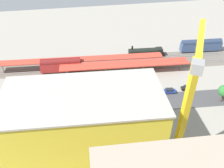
{
  "coord_description": "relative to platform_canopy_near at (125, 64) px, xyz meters",
  "views": [
    {
      "loc": [
        13.36,
        64.46,
        52.46
      ],
      "look_at": [
        1.26,
        -0.57,
        4.92
      ],
      "focal_mm": 38.09,
      "sensor_mm": 36.0,
      "label": 1
    }
  ],
  "objects": [
    {
      "name": "parked_car_1",
      "position": [
        -12.66,
        15.87,
        -3.29
      ],
      "size": [
        4.9,
        2.28,
        1.78
      ],
      "color": "black",
      "rests_on": "ground"
    },
    {
      "name": "parked_car_4",
      "position": [
        9.22,
        15.34,
        -3.36
      ],
      "size": [
        4.41,
        2.04,
        1.58
      ],
      "color": "black",
      "rests_on": "ground"
    },
    {
      "name": "platform_canopy_near",
      "position": [
        0.0,
        0.0,
        0.0
      ],
      "size": [
        51.5,
        9.17,
        4.3
      ],
      "color": "#C63D2D",
      "rests_on": "ground"
    },
    {
      "name": "street_tree_0",
      "position": [
        -3.96,
        23.24,
        0.19
      ],
      "size": [
        4.45,
        4.45,
        6.52
      ],
      "color": "brown",
      "rests_on": "ground"
    },
    {
      "name": "street_tree_4",
      "position": [
        42.41,
        23.56,
        0.31
      ],
      "size": [
        4.2,
        4.2,
        6.51
      ],
      "color": "brown",
      "rests_on": "ground"
    },
    {
      "name": "locomotive",
      "position": [
        -12.88,
        -11.68,
        -2.13
      ],
      "size": [
        16.73,
        4.19,
        5.37
      ],
      "color": "black",
      "rests_on": "ground"
    },
    {
      "name": "construction_roof_slab",
      "position": [
        18.88,
        38.7,
        17.14
      ],
      "size": [
        36.43,
        20.09,
        0.4
      ],
      "primitive_type": "cube",
      "rotation": [
        0.0,
        0.0,
        -0.07
      ],
      "color": "#ADA89E",
      "rests_on": "construction_building"
    },
    {
      "name": "street_tree_2",
      "position": [
        3.38,
        24.21,
        1.77
      ],
      "size": [
        5.65,
        5.65,
        8.69
      ],
      "color": "brown",
      "rests_on": "ground"
    },
    {
      "name": "freight_coach_far",
      "position": [
        25.01,
        -5.54,
        -0.87
      ],
      "size": [
        16.5,
        4.31,
        6.11
      ],
      "color": "black",
      "rests_on": "ground"
    },
    {
      "name": "parked_car_0",
      "position": [
        -19.87,
        15.3,
        -3.3
      ],
      "size": [
        4.58,
        2.16,
        1.77
      ],
      "color": "black",
      "rests_on": "ground"
    },
    {
      "name": "construction_building",
      "position": [
        18.88,
        38.7,
        6.43
      ],
      "size": [
        35.79,
        19.45,
        21.02
      ],
      "primitive_type": "cube",
      "rotation": [
        0.0,
        0.0,
        -0.07
      ],
      "color": "yellow",
      "rests_on": "ground"
    },
    {
      "name": "platform_canopy_far",
      "position": [
        17.41,
        -6.98,
        0.1
      ],
      "size": [
        68.74,
        9.25,
        4.39
      ],
      "color": "#C63D2D",
      "rests_on": "ground"
    },
    {
      "name": "rail_bed",
      "position": [
        6.49,
        -8.61,
        -4.07
      ],
      "size": [
        127.03,
        23.5,
        0.01
      ],
      "primitive_type": "cube",
      "rotation": [
        0.0,
        0.0,
        -0.07
      ],
      "color": "#665E54",
      "rests_on": "ground"
    },
    {
      "name": "parked_car_2",
      "position": [
        -5.67,
        15.75,
        -3.28
      ],
      "size": [
        4.77,
        2.21,
        1.8
      ],
      "color": "black",
      "rests_on": "ground"
    },
    {
      "name": "parked_car_3",
      "position": [
        1.84,
        15.44,
        -3.34
      ],
      "size": [
        4.6,
        2.34,
        1.65
      ],
      "color": "black",
      "rests_on": "ground"
    },
    {
      "name": "traffic_light",
      "position": [
        3.74,
        23.24,
        0.26
      ],
      "size": [
        0.5,
        0.36,
        6.55
      ],
      "color": "#333333",
      "rests_on": "ground"
    },
    {
      "name": "street_tree_1",
      "position": [
        -28.4,
        23.68,
        0.46
      ],
      "size": [
        4.0,
        4.0,
        6.56
      ],
      "color": "brown",
      "rests_on": "ground"
    },
    {
      "name": "box_truck_0",
      "position": [
        18.03,
        25.43,
        -2.5
      ],
      "size": [
        9.18,
        2.6,
        3.17
      ],
      "color": "black",
      "rests_on": "ground"
    },
    {
      "name": "passenger_coach",
      "position": [
        -38.83,
        -11.69,
        -0.94
      ],
      "size": [
        19.35,
        4.41,
        5.98
      ],
      "color": "black",
      "rests_on": "ground"
    },
    {
      "name": "street_asphalt",
      "position": [
        6.49,
        18.84,
        -4.07
      ],
      "size": [
        126.65,
        18.36,
        0.01
      ],
      "primitive_type": "cube",
      "rotation": [
        0.0,
        0.0,
        -0.07
      ],
      "color": "#424244",
      "rests_on": "ground"
    },
    {
      "name": "ground_plane",
      "position": [
        6.49,
        14.07,
        -4.08
      ],
      "size": [
        202.12,
        202.12,
        0.0
      ],
      "primitive_type": "plane",
      "color": "gray",
      "rests_on": "ground"
    },
    {
      "name": "track_rails",
      "position": [
        6.49,
        -8.61,
        -3.9
      ],
      "size": [
        125.99,
        17.1,
        0.12
      ],
      "color": "#9E9EA8",
      "rests_on": "ground"
    },
    {
      "name": "box_truck_2",
      "position": [
        30.43,
        23.43,
        -2.47
      ],
      "size": [
        8.36,
        3.32,
        3.24
      ],
      "color": "black",
      "rests_on": "ground"
    },
    {
      "name": "parked_car_5",
      "position": [
        16.15,
        15.54,
        -3.26
      ],
      "size": [
        4.81,
        2.03,
        1.83
      ],
      "color": "black",
      "rests_on": "ground"
    },
    {
      "name": "tower_crane",
      "position": [
        -3.62,
        42.31,
        14.82
      ],
      "size": [
        13.14,
        21.17,
        32.41
      ],
      "color": "gray",
      "rests_on": "ground"
    },
    {
      "name": "box_truck_1",
      "position": [
        14.27,
        24.15,
        -2.53
      ],
      "size": [
        8.97,
        3.1,
        3.14
      ],
      "color": "black",
      "rests_on": "ground"
    }
  ]
}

